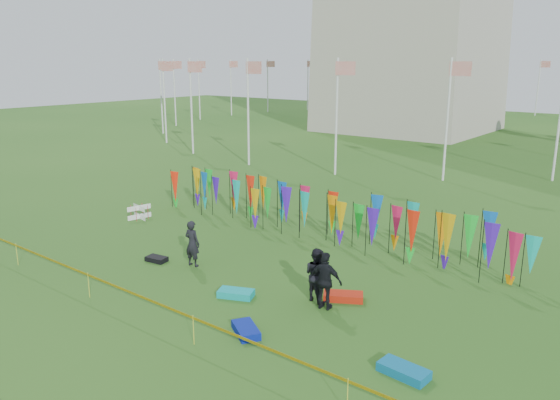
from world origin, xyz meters
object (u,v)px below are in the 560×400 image
Objects in this scene: kite_bag_blue at (246,330)px; kite_bag_teal at (404,371)px; person_left at (192,243)px; kite_bag_turquoise at (236,293)px; person_right at (326,281)px; kite_bag_black at (157,259)px; kite_bag_red at (343,296)px; box_kite at (139,212)px; person_mid at (316,275)px.

kite_bag_teal reaches higher than kite_bag_blue.
kite_bag_turquoise is (3.30, -1.11, -0.80)m from person_left.
kite_bag_black is (-7.69, -0.58, -0.86)m from person_right.
kite_bag_red is at bearing -177.79° from person_left.
kite_bag_black is 11.50m from kite_bag_teal.
kite_bag_teal is at bearing -15.92° from box_kite.
kite_bag_teal is (11.41, -1.41, 0.03)m from kite_bag_black.
person_right is (13.13, -2.82, 0.60)m from box_kite.
person_right reaches higher than kite_bag_turquoise.
person_left is 5.61m from person_mid.
person_mid is at bearing -40.43° from person_right.
person_left is 2.18× the size of kite_bag_black.
kite_bag_blue is (2.00, -1.74, -0.00)m from kite_bag_turquoise.
person_right is (0.59, -0.35, 0.04)m from person_mid.
person_right is 1.46× the size of kite_bag_red.
person_left reaches higher than kite_bag_blue.
person_left is at bearing 21.01° from kite_bag_black.
kite_bag_black is at bearing 18.29° from person_mid.
person_left reaches higher than person_mid.
kite_bag_black is (-6.79, 2.27, -0.02)m from kite_bag_blue.
kite_bag_red reaches higher than kite_bag_turquoise.
kite_bag_blue is at bearing 62.98° from person_right.
kite_bag_black is (-4.80, 0.53, -0.02)m from kite_bag_turquoise.
box_kite is 6.42m from kite_bag_black.
box_kite is 17.53m from kite_bag_teal.
kite_bag_turquoise is at bearing 172.41° from kite_bag_teal.
person_left is 3.57m from kite_bag_turquoise.
kite_bag_blue is (5.29, -2.84, -0.80)m from person_left.
kite_bag_teal reaches higher than kite_bag_red.
kite_bag_red is at bearing -129.83° from person_mid.
kite_bag_red is 1.56× the size of kite_bag_black.
person_right is 1.49× the size of kite_bag_teal.
person_right is (6.19, 0.00, 0.04)m from person_left.
kite_bag_turquoise is (-2.89, -1.11, -0.84)m from person_right.
box_kite is 0.56× the size of kite_bag_teal.
person_right reaches higher than box_kite.
person_mid reaches higher than kite_bag_red.
person_right is 1.61× the size of kite_bag_turquoise.
kite_bag_teal is (3.72, -1.99, -0.83)m from person_right.
kite_bag_teal is (6.61, -0.88, 0.00)m from kite_bag_turquoise.
kite_bag_blue is at bearing -169.50° from kite_bag_teal.
box_kite is 0.39× the size of person_left.
kite_bag_red is 1.03× the size of kite_bag_teal.
person_left is 1.43× the size of kite_bag_teal.
kite_bag_red is at bearing -8.11° from box_kite.
box_kite is at bearing -21.68° from person_right.
box_kite reaches higher than kite_bag_blue.
kite_bag_teal is (9.91, -1.99, -0.79)m from person_left.
person_mid reaches higher than kite_bag_teal.
person_left is at bearing 168.65° from kite_bag_teal.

